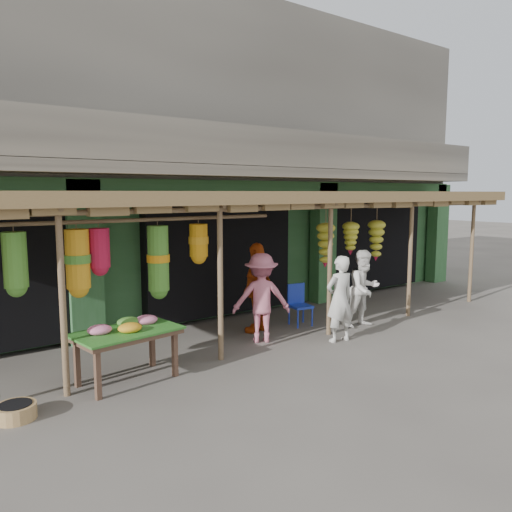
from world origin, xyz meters
TOP-DOWN VIEW (x-y plane):
  - ground at (0.00, 0.00)m, footprint 80.00×80.00m
  - building at (-0.00, 4.87)m, footprint 16.40×6.80m
  - awning at (-0.14, 0.80)m, footprint 14.00×2.70m
  - flower_table at (-3.11, -0.17)m, footprint 1.61×1.08m
  - blue_chair at (1.01, 0.71)m, footprint 0.47×0.48m
  - basket_mid at (-4.72, -0.57)m, footprint 0.58×0.58m
  - person_front at (0.84, -0.64)m, footprint 0.62×0.44m
  - person_right at (2.00, -0.20)m, footprint 0.82×0.67m
  - person_vendor at (0.00, 0.79)m, footprint 1.13×0.88m
  - person_shopper at (-0.33, 0.23)m, footprint 1.23×1.08m

SIDE VIEW (x-z plane):
  - ground at x=0.00m, z-range 0.00..0.00m
  - basket_mid at x=-4.72m, z-range 0.00..0.19m
  - blue_chair at x=1.01m, z-range 0.05..0.91m
  - flower_table at x=-3.11m, z-range 0.28..1.18m
  - person_right at x=2.00m, z-range 0.00..1.60m
  - person_front at x=0.84m, z-range 0.00..1.62m
  - person_shopper at x=-0.33m, z-range 0.00..1.66m
  - person_vendor at x=0.00m, z-range 0.00..1.79m
  - awning at x=-0.14m, z-range 1.18..3.97m
  - building at x=0.00m, z-range -0.13..6.87m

